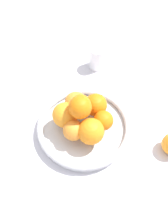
# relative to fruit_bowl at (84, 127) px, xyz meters

# --- Properties ---
(ground_plane) EXTENTS (4.00, 4.00, 0.00)m
(ground_plane) POSITION_rel_fruit_bowl_xyz_m (0.00, 0.00, -0.02)
(ground_plane) COLOR silver
(fruit_bowl) EXTENTS (0.32, 0.32, 0.04)m
(fruit_bowl) POSITION_rel_fruit_bowl_xyz_m (0.00, 0.00, 0.00)
(fruit_bowl) COLOR silver
(fruit_bowl) RESTS_ON ground_plane
(orange_pile) EXTENTS (0.19, 0.20, 0.13)m
(orange_pile) POSITION_rel_fruit_bowl_xyz_m (-0.00, 0.00, 0.07)
(orange_pile) COLOR orange
(orange_pile) RESTS_ON fruit_bowl
(drinking_glass) EXTENTS (0.07, 0.07, 0.09)m
(drinking_glass) POSITION_rel_fruit_bowl_xyz_m (0.17, 0.28, 0.03)
(drinking_glass) COLOR white
(drinking_glass) RESTS_ON ground_plane
(napkin_folded) EXTENTS (0.16, 0.16, 0.01)m
(napkin_folded) POSITION_rel_fruit_bowl_xyz_m (-0.21, 0.22, -0.02)
(napkin_folded) COLOR beige
(napkin_folded) RESTS_ON ground_plane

